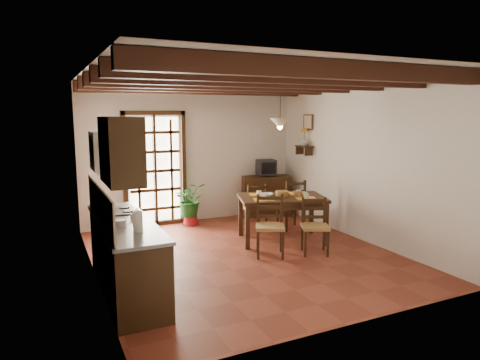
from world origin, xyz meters
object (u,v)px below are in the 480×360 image
kitchen_counter (126,255)px  dining_table (282,202)px  chair_near_right (315,236)px  chair_near_left (270,237)px  potted_plant (190,197)px  chair_far_left (254,215)px  pendant_lamp (280,122)px  chair_far_right (291,213)px  sideboard (266,196)px  crt_tv (266,167)px

kitchen_counter → dining_table: 3.08m
chair_near_right → kitchen_counter: bearing=-150.7°
chair_near_left → potted_plant: potted_plant is taller
chair_near_right → potted_plant: potted_plant is taller
chair_near_right → chair_near_left: bearing=-172.5°
chair_far_left → pendant_lamp: 1.94m
chair_near_left → pendant_lamp: size_ratio=1.13×
kitchen_counter → chair_far_right: bearing=25.5°
chair_far_right → pendant_lamp: 1.93m
chair_far_left → sideboard: 1.24m
chair_far_right → crt_tv: size_ratio=2.27×
chair_near_right → chair_far_right: 1.50m
dining_table → sideboard: (0.65, 1.77, -0.25)m
dining_table → chair_near_right: 0.93m
chair_near_left → pendant_lamp: pendant_lamp is taller
chair_far_left → chair_far_right: size_ratio=0.94×
pendant_lamp → sideboard: bearing=68.6°
kitchen_counter → crt_tv: 4.57m
dining_table → chair_near_left: (-0.57, -0.61, -0.39)m
pendant_lamp → dining_table: bearing=-90.0°
dining_table → chair_far_left: bearing=115.8°
dining_table → potted_plant: 2.04m
chair_near_left → crt_tv: size_ratio=2.22×
chair_far_right → pendant_lamp: bearing=44.4°
kitchen_counter → chair_far_left: size_ratio=2.47×
chair_near_right → chair_far_left: 1.67m
crt_tv → chair_near_left: bearing=-107.9°
sideboard → crt_tv: bearing=-75.5°
chair_far_left → sideboard: chair_far_left is taller
chair_far_right → sideboard: bearing=-90.5°
chair_near_right → chair_far_right: size_ratio=0.92×
crt_tv → potted_plant: size_ratio=0.24×
sideboard → potted_plant: potted_plant is taller
dining_table → chair_near_right: bearing=-63.9°
chair_far_right → crt_tv: bearing=-90.6°
kitchen_counter → sideboard: size_ratio=2.17×
kitchen_counter → potted_plant: size_ratio=1.25×
dining_table → chair_near_left: chair_near_left is taller
kitchen_counter → pendant_lamp: size_ratio=2.66×
chair_near_right → chair_far_right: chair_far_right is taller
dining_table → sideboard: 1.91m
chair_near_right → chair_far_right: (0.45, 1.43, 0.02)m
chair_near_left → chair_far_left: (0.45, 1.43, -0.01)m
kitchen_counter → sideboard: 4.53m
chair_far_left → pendant_lamp: size_ratio=1.08×
chair_far_left → potted_plant: bearing=-38.6°
chair_far_right → kitchen_counter: bearing=28.8°
chair_near_right → crt_tv: 2.76m
chair_near_right → crt_tv: bearing=103.5°
potted_plant → pendant_lamp: bearing=-55.7°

